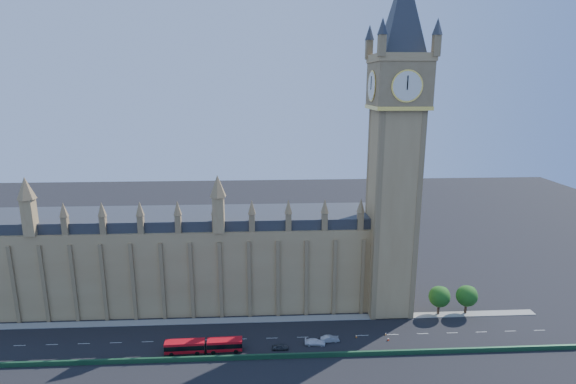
{
  "coord_description": "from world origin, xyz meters",
  "views": [
    {
      "loc": [
        2.57,
        -104.94,
        64.31
      ],
      "look_at": [
        8.73,
        10.0,
        36.76
      ],
      "focal_mm": 28.0,
      "sensor_mm": 36.0,
      "label": 1
    }
  ],
  "objects_px": {
    "car_silver": "(330,339)",
    "car_white": "(315,342)",
    "car_grey": "(280,347)",
    "red_bus": "(204,346)"
  },
  "relations": [
    {
      "from": "red_bus",
      "to": "car_white",
      "type": "distance_m",
      "value": 27.86
    },
    {
      "from": "car_silver",
      "to": "car_white",
      "type": "xyz_separation_m",
      "value": [
        -3.96,
        -1.24,
        -0.02
      ]
    },
    {
      "from": "car_grey",
      "to": "car_silver",
      "type": "relative_size",
      "value": 0.85
    },
    {
      "from": "car_silver",
      "to": "red_bus",
      "type": "bearing_deg",
      "value": 90.51
    },
    {
      "from": "car_grey",
      "to": "car_white",
      "type": "relative_size",
      "value": 0.77
    },
    {
      "from": "car_grey",
      "to": "car_silver",
      "type": "xyz_separation_m",
      "value": [
        12.88,
        2.85,
        0.09
      ]
    },
    {
      "from": "red_bus",
      "to": "car_silver",
      "type": "bearing_deg",
      "value": 3.67
    },
    {
      "from": "car_grey",
      "to": "car_silver",
      "type": "distance_m",
      "value": 13.2
    },
    {
      "from": "red_bus",
      "to": "car_silver",
      "type": "height_order",
      "value": "red_bus"
    },
    {
      "from": "car_silver",
      "to": "car_white",
      "type": "bearing_deg",
      "value": 102.5
    }
  ]
}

